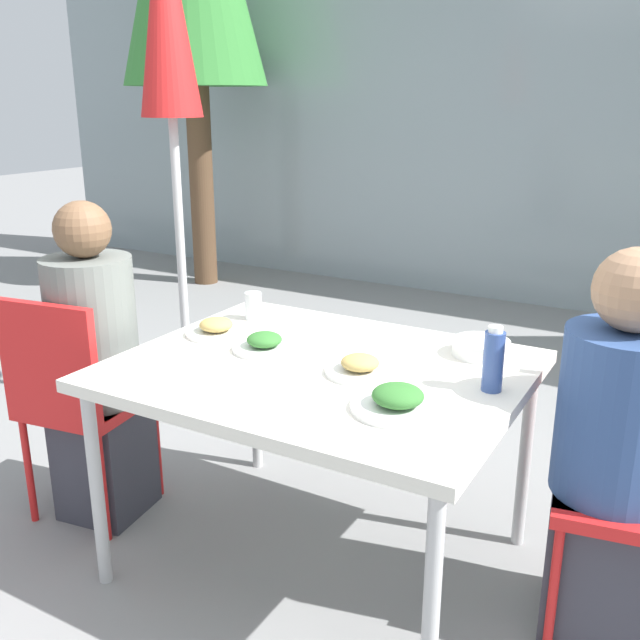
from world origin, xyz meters
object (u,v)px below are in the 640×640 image
Objects in this scene: closed_umbrella at (168,46)px; salad_bowl at (481,348)px; person_left at (97,372)px; person_right at (613,461)px; chair_right at (629,463)px; drinking_cup at (253,306)px; bottle at (493,360)px; chair_left at (73,391)px.

closed_umbrella is 1.99m from salad_bowl.
person_left reaches higher than person_right.
person_left reaches higher than chair_right.
drinking_cup is at bearing -32.35° from closed_umbrella.
closed_umbrella reaches higher than person_right.
person_right is at bearing -6.67° from drinking_cup.
person_right reaches higher than bottle.
drinking_cup is at bearing -177.18° from salad_bowl.
person_left is 0.63m from drinking_cup.
drinking_cup is (0.77, -0.49, -0.98)m from closed_umbrella.
closed_umbrella reaches higher than bottle.
person_left is 1.84m from chair_right.
bottle is at bearing -12.90° from drinking_cup.
chair_right is at bearing 2.93° from person_left.
person_left is 1.46m from bottle.
salad_bowl is (1.34, 0.55, 0.24)m from chair_left.
person_left is at bearing -68.97° from closed_umbrella.
closed_umbrella is (-0.35, 0.91, 1.19)m from person_left.
drinking_cup reaches higher than salad_bowl.
bottle reaches higher than chair_left.
closed_umbrella is (-0.31, 1.00, 1.24)m from chair_left.
drinking_cup is (-1.39, 0.07, 0.26)m from chair_right.
chair_right reaches higher than salad_bowl.
chair_left is 0.11m from person_left.
chair_left is 0.73× the size of person_left.
person_left reaches higher than salad_bowl.
chair_left is at bearing -122.07° from person_left.
chair_right is at bearing 22.55° from bottle.
closed_umbrella is at bearing 157.98° from bottle.
person_right is 11.18× the size of drinking_cup.
salad_bowl is at bearing 14.28° from chair_left.
person_right is at bearing -23.45° from salad_bowl.
chair_left is at bearing 2.04° from person_right.
person_left is 1.37× the size of chair_right.
person_left is at bearing -134.73° from drinking_cup.
person_right is (1.81, 0.35, 0.04)m from chair_left.
bottle reaches higher than chair_right.
salad_bowl is at bearing -21.86° from chair_right.
closed_umbrella reaches higher than drinking_cup.
chair_left is 1.84m from person_right.
person_left reaches higher than drinking_cup.
person_right reaches higher than salad_bowl.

